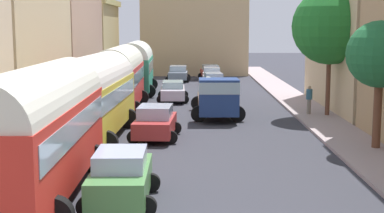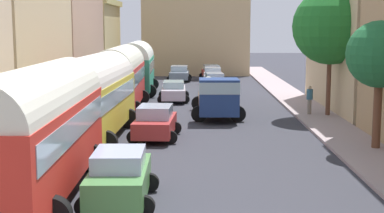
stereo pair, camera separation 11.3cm
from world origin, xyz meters
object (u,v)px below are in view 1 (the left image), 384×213
at_px(cargo_truck_0, 217,97).
at_px(car_4, 121,177).
at_px(car_5, 155,122).
at_px(parked_bus_1, 93,93).
at_px(car_2, 212,77).
at_px(pedestrian_2, 309,99).
at_px(parked_bus_0, 38,126).
at_px(car_1, 214,83).
at_px(parked_bus_3, 135,65).
at_px(car_7, 178,74).
at_px(parked_bus_2, 120,76).
at_px(car_3, 210,72).
at_px(car_0, 216,91).
at_px(car_6, 173,91).

bearing_deg(cargo_truck_0, car_4, -102.38).
bearing_deg(car_5, parked_bus_1, -175.52).
height_order(car_2, pedestrian_2, pedestrian_2).
relative_size(parked_bus_0, car_1, 2.40).
distance_m(cargo_truck_0, car_5, 6.80).
bearing_deg(car_1, parked_bus_3, -173.10).
height_order(car_1, car_7, car_1).
bearing_deg(car_2, parked_bus_3, -134.77).
xyz_separation_m(parked_bus_2, cargo_truck_0, (6.03, -2.77, -0.99)).
relative_size(parked_bus_0, car_5, 2.55).
height_order(parked_bus_0, parked_bus_1, parked_bus_0).
relative_size(car_1, car_4, 1.09).
bearing_deg(parked_bus_0, pedestrian_2, 54.18).
distance_m(parked_bus_2, pedestrian_2, 11.73).
bearing_deg(car_3, parked_bus_2, -106.64).
bearing_deg(cargo_truck_0, pedestrian_2, 7.07).
bearing_deg(car_7, pedestrian_2, -68.45).
bearing_deg(parked_bus_1, pedestrian_2, 31.02).
height_order(car_0, car_6, car_0).
bearing_deg(car_3, cargo_truck_0, -90.41).
height_order(car_0, car_4, car_4).
xyz_separation_m(car_1, car_5, (-3.33, -18.53, -0.02)).
relative_size(car_5, pedestrian_2, 2.15).
height_order(car_2, car_4, car_2).
height_order(parked_bus_0, pedestrian_2, parked_bus_0).
xyz_separation_m(parked_bus_3, car_0, (6.20, -4.75, -1.47)).
bearing_deg(parked_bus_1, parked_bus_2, 90.00).
height_order(parked_bus_2, parked_bus_3, parked_bus_3).
bearing_deg(car_5, parked_bus_0, -107.29).
relative_size(parked_bus_1, cargo_truck_0, 1.37).
bearing_deg(pedestrian_2, parked_bus_2, 169.65).
xyz_separation_m(car_2, car_6, (-3.06, -10.56, -0.09)).
bearing_deg(parked_bus_2, car_4, -82.13).
bearing_deg(car_3, car_5, -96.43).
distance_m(car_0, pedestrian_2, 8.26).
xyz_separation_m(cargo_truck_0, pedestrian_2, (5.45, 0.68, -0.20)).
relative_size(parked_bus_2, car_1, 2.18).
xyz_separation_m(car_4, car_7, (0.48, 37.82, -0.05)).
bearing_deg(car_2, pedestrian_2, -73.08).
bearing_deg(parked_bus_0, parked_bus_1, 90.00).
height_order(cargo_truck_0, pedestrian_2, cargo_truck_0).
distance_m(parked_bus_1, car_7, 28.46).
relative_size(parked_bus_3, car_7, 2.15).
relative_size(parked_bus_3, car_6, 1.89).
bearing_deg(parked_bus_2, car_7, 81.02).
xyz_separation_m(parked_bus_3, car_7, (3.04, 10.26, -1.49)).
distance_m(car_3, car_5, 29.71).
relative_size(cargo_truck_0, car_1, 1.75).
xyz_separation_m(car_0, car_7, (-3.16, 15.01, -0.02)).
bearing_deg(car_6, pedestrian_2, -39.16).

